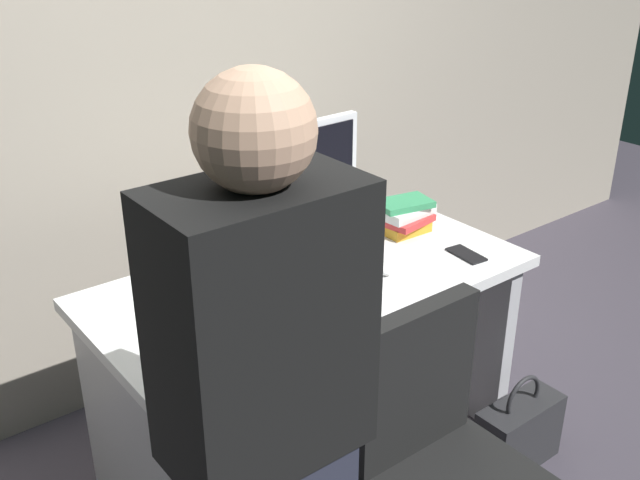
# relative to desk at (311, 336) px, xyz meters

# --- Properties ---
(ground_plane) EXTENTS (9.00, 9.00, 0.00)m
(ground_plane) POSITION_rel_desk_xyz_m (0.00, 0.00, -0.52)
(ground_plane) COLOR #3D3842
(wall_back) EXTENTS (6.40, 0.10, 3.00)m
(wall_back) POSITION_rel_desk_xyz_m (0.00, 0.85, 0.98)
(wall_back) COLOR #9E9384
(wall_back) RESTS_ON ground
(desk) EXTENTS (1.46, 0.74, 0.75)m
(desk) POSITION_rel_desk_xyz_m (0.00, 0.00, 0.00)
(desk) COLOR white
(desk) RESTS_ON ground
(person_at_desk) EXTENTS (0.40, 0.24, 1.64)m
(person_at_desk) POSITION_rel_desk_xyz_m (-0.65, -0.70, 0.32)
(person_at_desk) COLOR #262838
(person_at_desk) RESTS_ON ground
(monitor) EXTENTS (0.54, 0.15, 0.46)m
(monitor) POSITION_rel_desk_xyz_m (0.09, 0.20, 0.49)
(monitor) COLOR silver
(monitor) RESTS_ON desk
(keyboard) EXTENTS (0.43, 0.15, 0.02)m
(keyboard) POSITION_rel_desk_xyz_m (-0.12, -0.12, 0.24)
(keyboard) COLOR white
(keyboard) RESTS_ON desk
(mouse) EXTENTS (0.06, 0.10, 0.03)m
(mouse) POSITION_rel_desk_xyz_m (0.20, -0.12, 0.25)
(mouse) COLOR white
(mouse) RESTS_ON desk
(cup_near_keyboard) EXTENTS (0.07, 0.07, 0.09)m
(cup_near_keyboard) POSITION_rel_desk_xyz_m (-0.46, -0.15, 0.28)
(cup_near_keyboard) COLOR white
(cup_near_keyboard) RESTS_ON desk
(cup_by_monitor) EXTENTS (0.07, 0.07, 0.09)m
(cup_by_monitor) POSITION_rel_desk_xyz_m (-0.40, 0.20, 0.28)
(cup_by_monitor) COLOR #3372B2
(cup_by_monitor) RESTS_ON desk
(book_stack) EXTENTS (0.22, 0.18, 0.12)m
(book_stack) POSITION_rel_desk_xyz_m (0.50, 0.07, 0.30)
(book_stack) COLOR gold
(book_stack) RESTS_ON desk
(cell_phone) EXTENTS (0.09, 0.15, 0.01)m
(cell_phone) POSITION_rel_desk_xyz_m (0.52, -0.21, 0.24)
(cell_phone) COLOR black
(cell_phone) RESTS_ON desk
(handbag) EXTENTS (0.34, 0.14, 0.38)m
(handbag) POSITION_rel_desk_xyz_m (0.56, -0.49, -0.38)
(handbag) COLOR #262628
(handbag) RESTS_ON ground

